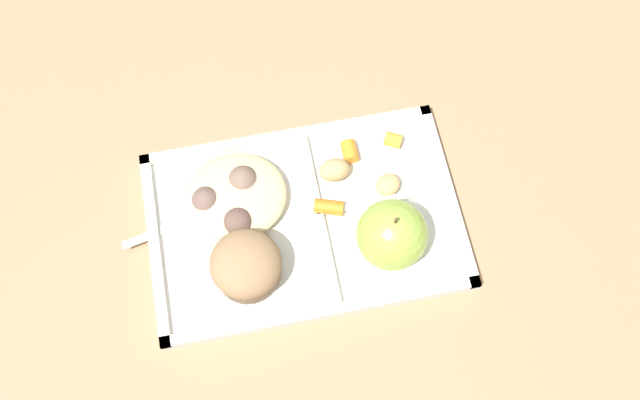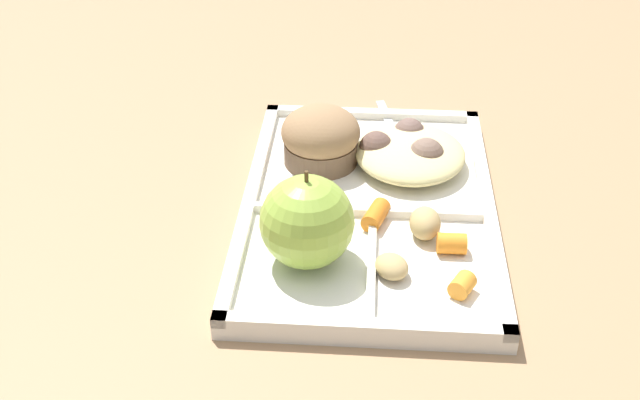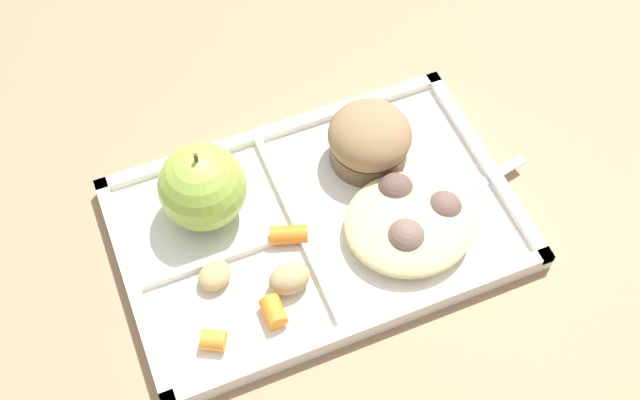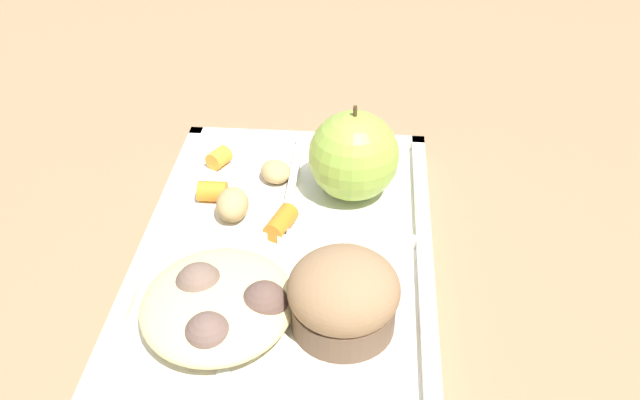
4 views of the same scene
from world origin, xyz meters
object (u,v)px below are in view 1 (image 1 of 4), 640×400
Objects in this scene: green_apple at (392,235)px; bran_muffin at (246,265)px; lunch_tray at (305,222)px; plastic_fork at (196,218)px.

bran_muffin is (0.17, -0.00, -0.01)m from green_apple.
green_apple is (-0.09, 0.05, 0.05)m from lunch_tray.
bran_muffin is 0.10m from plastic_fork.
lunch_tray is 4.54× the size of bran_muffin.
bran_muffin is at bearing 122.98° from plastic_fork.
lunch_tray is at bearing -145.99° from bran_muffin.
plastic_fork is at bearing -12.40° from lunch_tray.
bran_muffin is at bearing -0.00° from green_apple.
green_apple reaches higher than plastic_fork.
bran_muffin reaches higher than plastic_fork.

